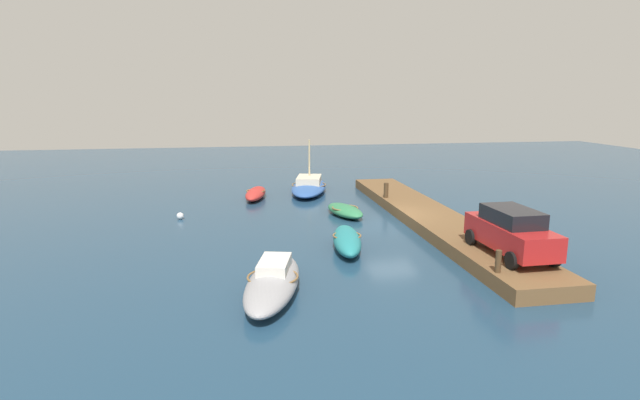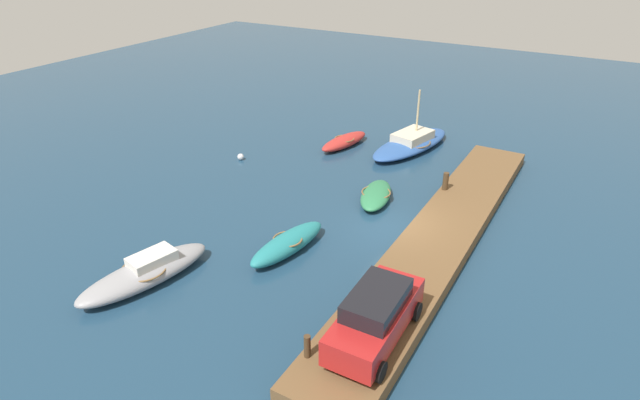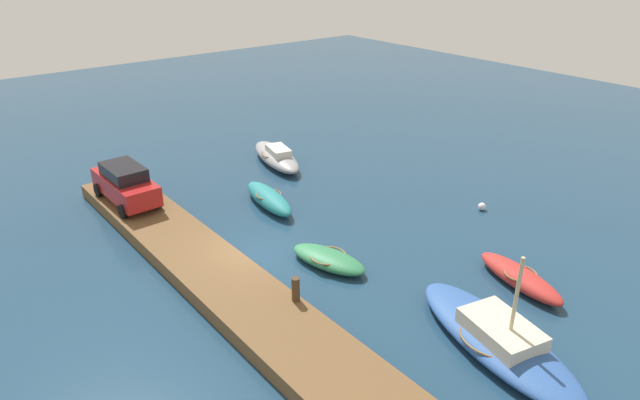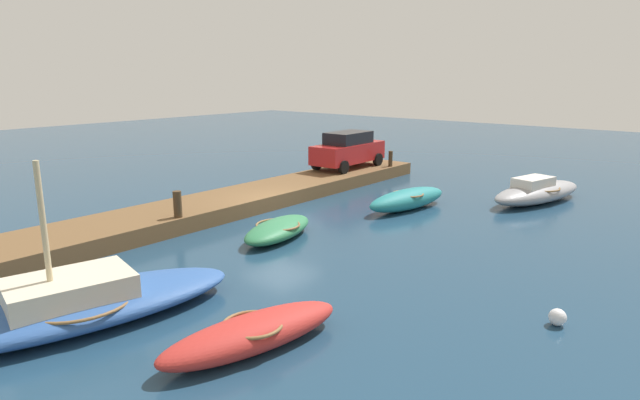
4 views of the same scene
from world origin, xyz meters
TOP-DOWN VIEW (x-y plane):
  - ground_plane at (0.00, 0.00)m, footprint 84.00×84.00m
  - dock_platform at (0.00, -2.00)m, footprint 21.35×2.81m
  - rowboat_red at (7.82, 6.75)m, footprint 4.12×1.92m
  - motorboat_grey at (-8.28, 6.86)m, footprint 5.66×2.89m
  - rowboat_teal at (-3.81, 3.31)m, footprint 4.37×1.78m
  - sailboat_blue at (9.45, 3.02)m, footprint 7.24×3.80m
  - rowboat_green at (2.27, 2.05)m, footprint 3.62×2.15m
  - mooring_post_west at (-9.05, -0.85)m, footprint 0.21×0.21m
  - mooring_post_mid_west at (4.04, -0.85)m, footprint 0.28×0.28m
  - parked_car at (-7.32, -2.28)m, footprint 4.34×1.94m
  - marker_buoy at (2.96, 11.02)m, footprint 0.37×0.37m

SIDE VIEW (x-z plane):
  - ground_plane at x=0.00m, z-range 0.00..0.00m
  - marker_buoy at x=2.96m, z-range 0.00..0.37m
  - dock_platform at x=0.00m, z-range 0.00..0.58m
  - rowboat_green at x=2.27m, z-range 0.01..0.60m
  - rowboat_red at x=7.82m, z-range 0.01..0.68m
  - rowboat_teal at x=-3.81m, z-range 0.01..0.81m
  - sailboat_blue at x=9.45m, z-range -1.37..2.23m
  - motorboat_grey at x=-8.28m, z-range -0.09..1.01m
  - mooring_post_west at x=-9.05m, z-range 0.58..1.37m
  - mooring_post_mid_west at x=4.04m, z-range 0.58..1.47m
  - parked_car at x=-7.32m, z-range 0.60..2.42m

